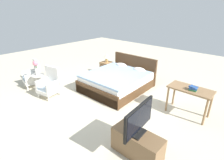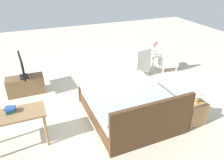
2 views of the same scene
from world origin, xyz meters
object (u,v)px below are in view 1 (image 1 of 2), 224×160
Objects in this scene: book_stack at (193,88)px; armchair_by_window_left at (33,76)px; tv_flatscreen at (139,119)px; table_lamp at (107,57)px; tv_stand at (137,144)px; armchair_by_window_right at (50,85)px; nightstand at (107,68)px; bed at (118,80)px; vanity_desk at (190,92)px; side_table at (39,81)px; flower_vase at (36,66)px.

armchair_by_window_left is at bearing -159.21° from book_stack.
table_lamp is at bearing 141.34° from tv_flatscreen.
armchair_by_window_left reaches higher than tv_stand.
armchair_by_window_right is 1.76× the size of nightstand.
bed is 4.09× the size of nightstand.
armchair_by_window_left is 2.77m from nightstand.
book_stack is at bearing 82.64° from tv_flatscreen.
armchair_by_window_left is (-2.32, -1.82, 0.08)m from bed.
tv_stand is at bearing -38.68° from nightstand.
table_lamp reaches higher than vanity_desk.
armchair_by_window_right is 0.55m from side_table.
bed is 2.91m from tv_stand.
armchair_by_window_right is at bearing -90.21° from table_lamp.
side_table is 0.56× the size of vanity_desk.
bed reaches higher than armchair_by_window_left.
flower_vase reaches higher than book_stack.
nightstand is 4.34m from tv_flatscreen.
flower_vase is at bearing -101.96° from nightstand.
nightstand is (1.10, 2.54, -0.11)m from armchair_by_window_left.
bed is 2.35m from vanity_desk.
book_stack is at bearing 24.18° from flower_vase.
tv_stand is 2.06m from vanity_desk.
side_table is 2.68m from nightstand.
vanity_desk is at bearing 134.77° from book_stack.
book_stack is (3.61, -0.75, 0.05)m from table_lamp.
flower_vase is 4.54m from vanity_desk.
tv_stand is (3.37, -0.15, -0.13)m from armchair_by_window_right.
armchair_by_window_left reaches higher than vanity_desk.
book_stack reaches higher than side_table.
armchair_by_window_right reaches higher than tv_stand.
armchair_by_window_right is 4.06m from book_stack.
tv_stand is 4.67× the size of book_stack.
armchair_by_window_right is (-1.22, -1.82, 0.08)m from bed.
armchair_by_window_left is 1.09m from armchair_by_window_right.
bed is at bearing -30.67° from nightstand.
nightstand is at bearing 168.29° from book_stack.
vanity_desk is 5.06× the size of book_stack.
tv_stand is at bearing -97.43° from book_stack.
vanity_desk reaches higher than side_table.
side_table is at bearing -155.82° from book_stack.
bed reaches higher than tv_stand.
table_lamp is at bearing 78.04° from flower_vase.
book_stack is at bearing 26.31° from armchair_by_window_right.
bed is 2.60m from side_table.
armchair_by_window_left is at bearing -158.16° from vanity_desk.
tv_stand is (3.92, -0.07, -0.63)m from flower_vase.
table_lamp is at bearing 149.31° from bed.
book_stack is at bearing 20.79° from armchair_by_window_left.
tv_flatscreen reaches higher than nightstand.
table_lamp is at bearing 89.79° from armchair_by_window_right.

